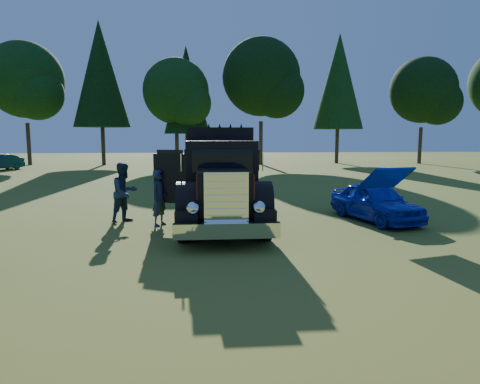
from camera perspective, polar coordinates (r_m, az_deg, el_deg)
name	(u,v)px	position (r m, az deg, el deg)	size (l,w,h in m)	color
ground	(260,238)	(11.59, 2.63, -6.18)	(120.00, 120.00, 0.00)	#325B1A
treeline	(230,80)	(39.33, -1.36, 14.68)	(72.10, 24.04, 13.84)	#2D2116
diamond_t_truck	(221,184)	(13.14, -2.58, 1.11)	(3.31, 7.16, 3.00)	black
hotrod_coupe	(376,202)	(14.49, 17.63, -1.25)	(2.32, 4.19, 1.89)	#0B07A7
spectator_near	(160,198)	(13.30, -10.68, -0.77)	(0.63, 0.41, 1.72)	#21284D
spectator_far	(125,192)	(14.07, -15.13, -0.05)	(0.93, 0.72, 1.91)	#202C4A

